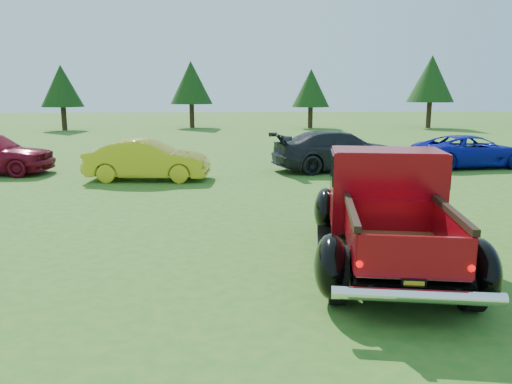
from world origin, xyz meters
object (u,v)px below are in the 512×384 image
show_car_yellow (148,160)px  show_car_grey (339,151)px  tree_mid_left (191,83)px  tree_mid_right (311,88)px  pickup_truck (384,207)px  show_car_blue (472,151)px  tree_east (431,79)px  tree_west (62,86)px

show_car_yellow → show_car_grey: size_ratio=0.80×
tree_mid_left → tree_mid_right: tree_mid_left is taller
pickup_truck → show_car_grey: (1.41, 9.41, -0.17)m
pickup_truck → show_car_blue: 11.74m
show_car_yellow → tree_east: bearing=-34.7°
tree_mid_right → show_car_grey: bearing=-96.9°
pickup_truck → tree_mid_right: bearing=92.7°
pickup_truck → show_car_yellow: 9.28m
tree_west → pickup_truck: 32.31m
tree_west → show_car_blue: size_ratio=1.09×
tree_mid_right → show_car_grey: tree_mid_right is taller
tree_west → show_car_grey: size_ratio=0.97×
tree_mid_right → tree_east: 9.04m
tree_mid_right → pickup_truck: (-3.91, -29.99, -2.11)m
show_car_grey → tree_mid_left: bearing=5.0°
tree_west → show_car_blue: 28.20m
show_car_grey → pickup_truck: bearing=159.7°
tree_west → tree_mid_left: (9.00, 2.00, 0.27)m
tree_west → tree_mid_right: 18.03m
pickup_truck → show_car_yellow: pickup_truck is taller
tree_mid_right → tree_east: tree_east is taller
tree_west → show_car_blue: (20.52, -19.17, -2.52)m
tree_west → show_car_yellow: bearing=-66.9°
tree_west → show_car_yellow: tree_west is taller
tree_west → show_car_grey: (15.50, -19.58, -2.42)m
tree_west → show_car_yellow: (9.06, -21.19, -2.48)m
tree_west → show_car_blue: bearing=-43.1°
show_car_grey → show_car_yellow: bearing=92.3°
show_car_yellow → show_car_blue: 11.64m
show_car_grey → show_car_blue: 5.04m
tree_west → show_car_blue: tree_west is taller
show_car_blue → tree_west: bearing=41.2°
tree_mid_left → show_car_yellow: (0.06, -23.19, -2.76)m
show_car_yellow → show_car_blue: bearing=-75.1°
tree_mid_left → pickup_truck: tree_mid_left is taller
tree_east → show_car_grey: (-11.50, -20.08, -2.96)m
tree_east → show_car_blue: size_ratio=1.28×
tree_mid_left → show_car_blue: tree_mid_left is taller
tree_east → show_car_yellow: bearing=-129.6°
tree_west → tree_east: size_ratio=0.85×
tree_mid_right → show_car_grey: size_ratio=0.92×
tree_east → pickup_truck: size_ratio=1.05×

